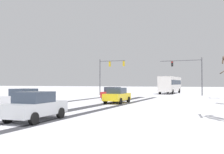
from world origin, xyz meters
TOP-DOWN VIEW (x-y plane):
  - wheel_track_left_lane at (-4.76, 15.28)m, footprint 0.93×33.63m
  - wheel_track_right_lane at (0.50, 15.28)m, footprint 1.13×33.63m
  - wheel_track_center at (2.51, 15.28)m, footprint 0.72×33.63m
  - sidewalk_kerb_right at (10.08, 13.76)m, footprint 4.00×33.63m
  - traffic_signal_far_right at (6.63, 40.61)m, footprint 7.26×0.38m
  - traffic_signal_far_left at (-7.04, 36.65)m, footprint 4.88×0.53m
  - car_red_lead at (-1.32, 24.88)m, footprint 1.84×4.10m
  - car_yellow_cab_second at (1.33, 19.60)m, footprint 1.87×4.12m
  - car_white_third at (-4.46, 12.31)m, footprint 1.95×4.16m
  - car_silver_fourth at (1.66, 6.31)m, footprint 2.00×4.18m
  - bus_oncoming at (2.28, 46.79)m, footprint 2.97×11.08m

SIDE VIEW (x-z plane):
  - wheel_track_left_lane at x=-4.76m, z-range 0.00..0.01m
  - wheel_track_right_lane at x=0.50m, z-range 0.00..0.01m
  - wheel_track_center at x=2.51m, z-range 0.00..0.01m
  - sidewalk_kerb_right at x=10.08m, z-range 0.00..0.12m
  - car_red_lead at x=-1.32m, z-range 0.01..1.63m
  - car_yellow_cab_second at x=1.33m, z-range 0.01..1.63m
  - car_white_third at x=-4.46m, z-range 0.01..1.63m
  - car_silver_fourth at x=1.66m, z-range 0.01..1.63m
  - bus_oncoming at x=2.28m, z-range 0.30..3.68m
  - traffic_signal_far_right at x=6.63m, z-range 1.25..7.75m
  - traffic_signal_far_left at x=-7.04m, z-range 1.34..7.84m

